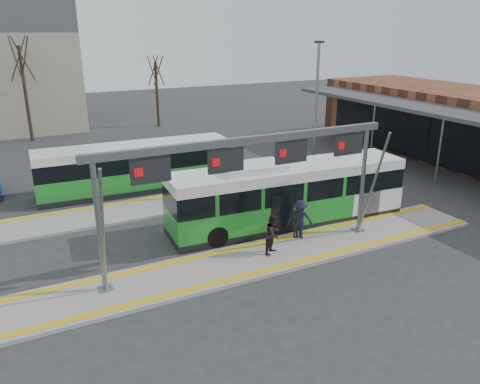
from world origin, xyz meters
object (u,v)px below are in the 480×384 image
object	(u,v)px
hero_bus	(288,195)
passenger_a	(298,220)
passenger_b	(273,234)
passenger_c	(300,219)
gantry	(253,162)

from	to	relation	value
hero_bus	passenger_a	xyz separation A→B (m)	(-0.62, -1.92, -0.54)
passenger_b	passenger_a	bearing A→B (deg)	-7.92
hero_bus	passenger_c	world-z (taller)	hero_bus
gantry	passenger_a	world-z (taller)	gantry
gantry	passenger_b	world-z (taller)	gantry
gantry	hero_bus	size ratio (longest dim) A/B	1.06
gantry	hero_bus	distance (m)	5.13
hero_bus	passenger_a	bearing A→B (deg)	-104.35
hero_bus	passenger_b	xyz separation A→B (m)	(-2.47, -2.80, -0.50)
passenger_b	passenger_c	bearing A→B (deg)	-10.49
gantry	passenger_a	xyz separation A→B (m)	(2.80, 0.70, -3.31)
hero_bus	passenger_b	size ratio (longest dim) A/B	6.98
gantry	passenger_b	size ratio (longest dim) A/B	7.41
passenger_a	passenger_c	world-z (taller)	passenger_c
passenger_a	gantry	bearing A→B (deg)	-163.70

